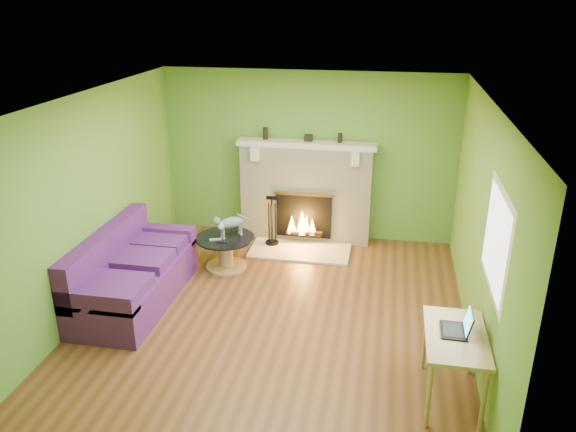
# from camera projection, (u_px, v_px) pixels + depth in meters

# --- Properties ---
(floor) EXTENTS (5.00, 5.00, 0.00)m
(floor) POSITION_uv_depth(u_px,v_px,m) (276.00, 313.00, 6.85)
(floor) COLOR #553218
(floor) RESTS_ON ground
(ceiling) EXTENTS (5.00, 5.00, 0.00)m
(ceiling) POSITION_uv_depth(u_px,v_px,m) (274.00, 99.00, 5.89)
(ceiling) COLOR white
(ceiling) RESTS_ON wall_back
(wall_back) EXTENTS (5.00, 0.00, 5.00)m
(wall_back) POSITION_uv_depth(u_px,v_px,m) (308.00, 156.00, 8.65)
(wall_back) COLOR #5D8F2E
(wall_back) RESTS_ON floor
(wall_front) EXTENTS (5.00, 0.00, 5.00)m
(wall_front) POSITION_uv_depth(u_px,v_px,m) (205.00, 337.00, 4.08)
(wall_front) COLOR #5D8F2E
(wall_front) RESTS_ON floor
(wall_left) EXTENTS (0.00, 5.00, 5.00)m
(wall_left) POSITION_uv_depth(u_px,v_px,m) (92.00, 202.00, 6.75)
(wall_left) COLOR #5D8F2E
(wall_left) RESTS_ON floor
(wall_right) EXTENTS (0.00, 5.00, 5.00)m
(wall_right) POSITION_uv_depth(u_px,v_px,m) (481.00, 228.00, 5.98)
(wall_right) COLOR #5D8F2E
(wall_right) RESTS_ON floor
(window_frame) EXTENTS (0.00, 1.20, 1.20)m
(window_frame) POSITION_uv_depth(u_px,v_px,m) (497.00, 241.00, 5.07)
(window_frame) COLOR silver
(window_frame) RESTS_ON wall_right
(window_pane) EXTENTS (0.00, 1.06, 1.06)m
(window_pane) POSITION_uv_depth(u_px,v_px,m) (496.00, 241.00, 5.07)
(window_pane) COLOR white
(window_pane) RESTS_ON wall_right
(fireplace) EXTENTS (2.10, 0.46, 1.58)m
(fireplace) POSITION_uv_depth(u_px,v_px,m) (306.00, 192.00, 8.68)
(fireplace) COLOR beige
(fireplace) RESTS_ON floor
(hearth) EXTENTS (1.50, 0.75, 0.03)m
(hearth) POSITION_uv_depth(u_px,v_px,m) (300.00, 251.00, 8.49)
(hearth) COLOR beige
(hearth) RESTS_ON floor
(mantel) EXTENTS (2.10, 0.28, 0.08)m
(mantel) POSITION_uv_depth(u_px,v_px,m) (306.00, 144.00, 8.38)
(mantel) COLOR beige
(mantel) RESTS_ON fireplace
(sofa) EXTENTS (0.93, 2.06, 0.92)m
(sofa) POSITION_uv_depth(u_px,v_px,m) (130.00, 275.00, 7.02)
(sofa) COLOR #471B68
(sofa) RESTS_ON floor
(coffee_table) EXTENTS (0.82, 0.82, 0.46)m
(coffee_table) POSITION_uv_depth(u_px,v_px,m) (226.00, 250.00, 7.91)
(coffee_table) COLOR tan
(coffee_table) RESTS_ON floor
(desk) EXTENTS (0.56, 0.96, 0.71)m
(desk) POSITION_uv_depth(u_px,v_px,m) (455.00, 343.00, 5.18)
(desk) COLOR tan
(desk) RESTS_ON floor
(cat) EXTENTS (0.53, 0.51, 0.34)m
(cat) POSITION_uv_depth(u_px,v_px,m) (231.00, 225.00, 7.81)
(cat) COLOR slate
(cat) RESTS_ON coffee_table
(remote_silver) EXTENTS (0.17, 0.11, 0.02)m
(remote_silver) POSITION_uv_depth(u_px,v_px,m) (216.00, 239.00, 7.74)
(remote_silver) COLOR gray
(remote_silver) RESTS_ON coffee_table
(remote_black) EXTENTS (0.16, 0.04, 0.02)m
(remote_black) POSITION_uv_depth(u_px,v_px,m) (223.00, 242.00, 7.67)
(remote_black) COLOR black
(remote_black) RESTS_ON coffee_table
(laptop) EXTENTS (0.28, 0.32, 0.24)m
(laptop) POSITION_uv_depth(u_px,v_px,m) (455.00, 321.00, 5.16)
(laptop) COLOR black
(laptop) RESTS_ON desk
(fire_tools) EXTENTS (0.21, 0.21, 0.78)m
(fire_tools) POSITION_uv_depth(u_px,v_px,m) (272.00, 220.00, 8.55)
(fire_tools) COLOR black
(fire_tools) RESTS_ON hearth
(mantel_vase_left) EXTENTS (0.08, 0.08, 0.18)m
(mantel_vase_left) POSITION_uv_depth(u_px,v_px,m) (265.00, 133.00, 8.46)
(mantel_vase_left) COLOR black
(mantel_vase_left) RESTS_ON mantel
(mantel_vase_right) EXTENTS (0.07, 0.07, 0.14)m
(mantel_vase_right) POSITION_uv_depth(u_px,v_px,m) (340.00, 138.00, 8.28)
(mantel_vase_right) COLOR black
(mantel_vase_right) RESTS_ON mantel
(mantel_box) EXTENTS (0.12, 0.08, 0.10)m
(mantel_box) POSITION_uv_depth(u_px,v_px,m) (308.00, 138.00, 8.37)
(mantel_box) COLOR black
(mantel_box) RESTS_ON mantel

